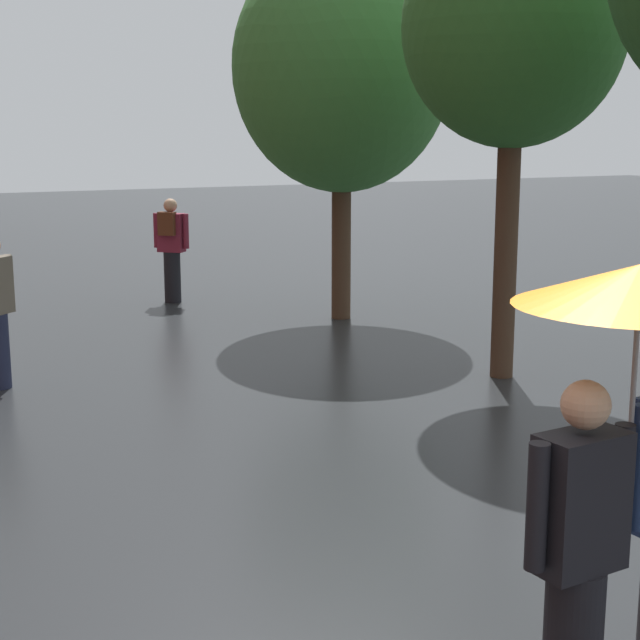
% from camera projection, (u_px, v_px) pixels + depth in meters
% --- Properties ---
extents(street_tree_1, '(2.33, 2.33, 4.98)m').
position_uv_depth(street_tree_1, '(514.00, 28.00, 9.97)').
color(street_tree_1, '#473323').
rests_on(street_tree_1, ground).
extents(street_tree_2, '(3.03, 3.03, 5.23)m').
position_uv_depth(street_tree_2, '(342.00, 68.00, 13.31)').
color(street_tree_2, '#473323').
rests_on(street_tree_2, ground).
extents(couple_under_umbrella, '(1.20, 1.08, 2.11)m').
position_uv_depth(couple_under_umbrella, '(633.00, 430.00, 4.23)').
color(couple_under_umbrella, black).
rests_on(couple_under_umbrella, ground).
extents(pedestrian_walking_midground, '(0.46, 0.46, 1.63)m').
position_uv_depth(pedestrian_walking_midground, '(171.00, 247.00, 15.09)').
color(pedestrian_walking_midground, black).
rests_on(pedestrian_walking_midground, ground).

